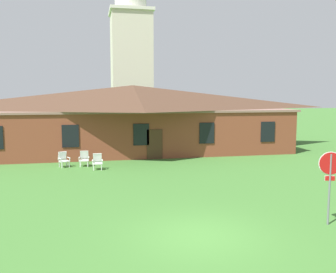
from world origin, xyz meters
TOP-DOWN VIEW (x-y plane):
  - ground_plane at (0.00, 0.00)m, footprint 200.00×200.00m
  - brick_building at (0.00, 19.18)m, footprint 24.58×10.40m
  - dome_tower at (1.58, 34.98)m, footprint 5.18×5.18m
  - stop_sign at (4.66, 0.12)m, footprint 0.78×0.26m
  - lawn_chair_by_porch at (-5.10, 12.57)m, footprint 0.80×0.84m
  - lawn_chair_near_door at (-3.84, 12.60)m, footprint 0.66×0.69m
  - lawn_chair_left_end at (-3.04, 11.39)m, footprint 0.65×0.67m

SIDE VIEW (x-z plane):
  - ground_plane at x=0.00m, z-range 0.00..0.00m
  - lawn_chair_by_porch at x=-5.10m, z-range 0.02..0.98m
  - lawn_chair_near_door at x=-3.84m, z-range 0.02..0.98m
  - lawn_chair_left_end at x=-3.04m, z-range 0.02..0.98m
  - stop_sign at x=4.66m, z-range 0.53..3.09m
  - brick_building at x=0.00m, z-range 0.05..5.30m
  - dome_tower at x=1.58m, z-range -0.83..19.53m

